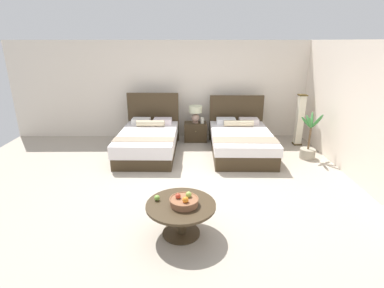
# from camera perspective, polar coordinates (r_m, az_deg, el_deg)

# --- Properties ---
(ground_plane) EXTENTS (9.71, 9.70, 0.02)m
(ground_plane) POSITION_cam_1_polar(r_m,az_deg,el_deg) (5.57, 0.81, -7.81)
(ground_plane) COLOR #ACA08F
(wall_back) EXTENTS (9.71, 0.12, 2.55)m
(wall_back) POSITION_cam_1_polar(r_m,az_deg,el_deg) (8.11, 0.32, 10.35)
(wall_back) COLOR silver
(wall_back) RESTS_ON ground
(wall_side_right) EXTENTS (0.12, 5.30, 2.55)m
(wall_side_right) POSITION_cam_1_polar(r_m,az_deg,el_deg) (6.36, 29.59, 5.37)
(wall_side_right) COLOR silver
(wall_side_right) RESTS_ON ground
(bed_near_window) EXTENTS (1.35, 2.11, 1.27)m
(bed_near_window) POSITION_cam_1_polar(r_m,az_deg,el_deg) (7.03, -8.33, 0.67)
(bed_near_window) COLOR #3C2D1B
(bed_near_window) RESTS_ON ground
(bed_near_corner) EXTENTS (1.43, 2.18, 1.20)m
(bed_near_corner) POSITION_cam_1_polar(r_m,az_deg,el_deg) (7.08, 9.30, 0.64)
(bed_near_corner) COLOR #3C2D1B
(bed_near_corner) RESTS_ON ground
(nightstand) EXTENTS (0.59, 0.42, 0.49)m
(nightstand) POSITION_cam_1_polar(r_m,az_deg,el_deg) (7.85, 0.66, 2.36)
(nightstand) COLOR #3C2D1B
(nightstand) RESTS_ON ground
(table_lamp) EXTENTS (0.34, 0.34, 0.44)m
(table_lamp) POSITION_cam_1_polar(r_m,az_deg,el_deg) (7.74, 0.67, 6.14)
(table_lamp) COLOR tan
(table_lamp) RESTS_ON nightstand
(vase) EXTENTS (0.09, 0.09, 0.15)m
(vase) POSITION_cam_1_polar(r_m,az_deg,el_deg) (7.73, 1.99, 4.57)
(vase) COLOR silver
(vase) RESTS_ON nightstand
(coffee_table) EXTENTS (0.94, 0.94, 0.46)m
(coffee_table) POSITION_cam_1_polar(r_m,az_deg,el_deg) (4.10, -2.13, -12.84)
(coffee_table) COLOR #3C2D1B
(coffee_table) RESTS_ON ground
(fruit_bowl) EXTENTS (0.39, 0.39, 0.16)m
(fruit_bowl) POSITION_cam_1_polar(r_m,az_deg,el_deg) (3.99, -1.53, -10.88)
(fruit_bowl) COLOR #8D5B3D
(fruit_bowl) RESTS_ON coffee_table
(loose_apple) EXTENTS (0.08, 0.08, 0.08)m
(loose_apple) POSITION_cam_1_polar(r_m,az_deg,el_deg) (4.13, -6.73, -10.23)
(loose_apple) COLOR #80B046
(loose_apple) RESTS_ON coffee_table
(floor_lamp_corner) EXTENTS (0.20, 0.20, 1.28)m
(floor_lamp_corner) POSITION_cam_1_polar(r_m,az_deg,el_deg) (7.93, 19.97, 4.32)
(floor_lamp_corner) COLOR #3A2C0F
(floor_lamp_corner) RESTS_ON ground
(potted_palm) EXTENTS (0.48, 0.54, 1.08)m
(potted_palm) POSITION_cam_1_polar(r_m,az_deg,el_deg) (7.15, 21.46, -0.36)
(potted_palm) COLOR #A19883
(potted_palm) RESTS_ON ground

